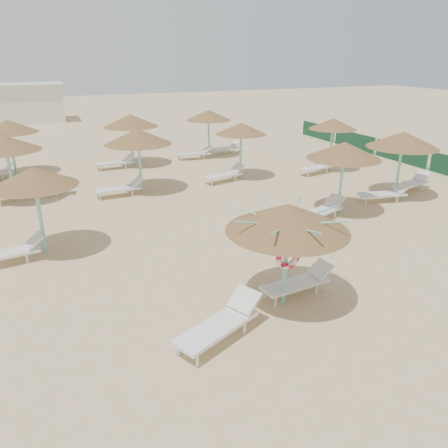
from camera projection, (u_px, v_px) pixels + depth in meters
name	position (u px, v px, depth m)	size (l,w,h in m)	color
ground	(259.00, 299.00, 10.76)	(120.00, 120.00, 0.00)	#D6B582
main_palapa	(288.00, 218.00, 9.80)	(2.84, 2.84, 2.54)	#77CFC0
lounger_main_a	(222.00, 323.00, 9.17)	(2.23, 1.51, 0.79)	white
lounger_main_b	(299.00, 282.00, 10.92)	(1.94, 0.75, 0.69)	white
palapa_field	(166.00, 135.00, 19.31)	(20.53, 13.74, 2.72)	#77CFC0
service_hut	(14.00, 103.00, 37.98)	(8.40, 4.40, 3.25)	silver
windbreak_fence	(401.00, 153.00, 24.21)	(0.08, 19.84, 1.10)	#1C553B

